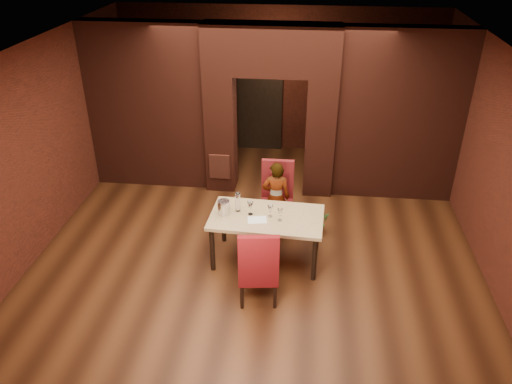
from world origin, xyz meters
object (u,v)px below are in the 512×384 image
dining_table (266,238)px  water_bottle (238,201)px  wine_glass_c (280,215)px  potted_plant (318,222)px  chair_far (277,198)px  wine_bucket (224,207)px  wine_glass_b (270,211)px  person_seated (276,198)px  chair_near (258,263)px  wine_glass_a (250,208)px

dining_table → water_bottle: bearing=169.6°
wine_glass_c → potted_plant: size_ratio=0.52×
chair_far → wine_bucket: size_ratio=5.37×
dining_table → wine_glass_b: bearing=-6.0°
dining_table → potted_plant: size_ratio=4.54×
chair_far → wine_glass_b: bearing=-92.5°
person_seated → chair_near: bearing=82.7°
wine_bucket → water_bottle: (0.20, 0.11, 0.05)m
potted_plant → wine_bucket: bearing=-149.0°
wine_glass_c → chair_near: bearing=-106.4°
dining_table → potted_plant: (0.82, 0.88, -0.21)m
chair_near → person_seated: size_ratio=0.92×
chair_near → wine_glass_b: bearing=-102.9°
wine_glass_a → wine_glass_c: size_ratio=1.14×
chair_near → wine_glass_c: bearing=-113.9°
wine_glass_c → water_bottle: (-0.67, 0.21, 0.07)m
chair_near → potted_plant: chair_near is taller
person_seated → wine_bucket: person_seated is taller
wine_glass_b → person_seated: bearing=88.3°
water_bottle → potted_plant: (1.27, 0.77, -0.78)m
chair_far → water_bottle: chair_far is taller
dining_table → person_seated: person_seated is taller
wine_bucket → dining_table: bearing=0.7°
chair_far → chair_near: size_ratio=1.01×
wine_glass_b → potted_plant: 1.37m
person_seated → wine_glass_c: size_ratio=6.69×
person_seated → wine_glass_c: 0.98m
dining_table → chair_far: size_ratio=1.42×
wine_bucket → water_bottle: bearing=29.6°
water_bottle → potted_plant: bearing=31.3°
wine_glass_b → chair_near: bearing=-95.4°
chair_far → wine_glass_b: chair_far is taller
wine_glass_a → potted_plant: size_ratio=0.59×
chair_near → person_seated: person_seated is taller
wine_glass_a → wine_glass_b: (0.31, -0.03, -0.01)m
chair_near → wine_bucket: bearing=-62.9°
person_seated → potted_plant: 0.87m
chair_far → wine_glass_c: (0.12, -1.01, 0.30)m
chair_far → water_bottle: (-0.54, -0.80, 0.36)m
wine_bucket → wine_glass_c: bearing=-6.0°
dining_table → wine_bucket: wine_bucket is taller
dining_table → chair_far: (0.09, 0.91, 0.20)m
wine_glass_b → wine_glass_c: 0.18m
chair_far → wine_glass_a: chair_far is taller
chair_far → wine_bucket: bearing=-129.6°
wine_glass_b → wine_bucket: 0.71m
wine_glass_a → wine_bucket: 0.41m
potted_plant → person_seated: bearing=-177.0°
chair_near → wine_glass_c: 0.91m
person_seated → chair_far: bearing=-100.1°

